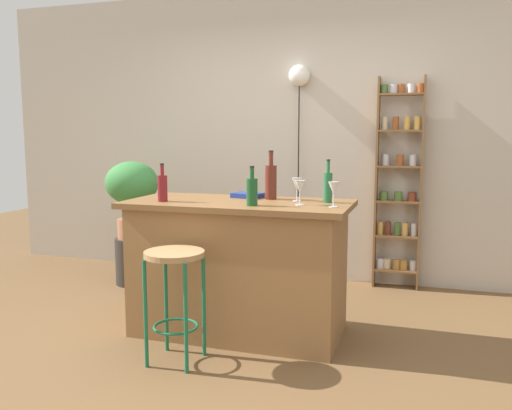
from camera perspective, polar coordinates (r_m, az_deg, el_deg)
The scene contains 16 objects.
ground at distance 3.68m, azimuth -3.47°, elevation -15.01°, with size 12.00×12.00×0.00m, color brown.
back_wall at distance 5.26m, azimuth 4.17°, elevation 7.44°, with size 6.40×0.10×2.80m, color #BCB2A3.
kitchen_counter at distance 3.80m, azimuth -1.88°, elevation -6.68°, with size 1.57×0.74×0.95m.
bar_stool at distance 3.34m, azimuth -8.72°, elevation -7.83°, with size 0.37×0.37×0.71m.
spice_shelf at distance 5.00m, azimuth 15.07°, elevation 2.27°, with size 0.41×0.14×1.93m.
plant_stool at distance 5.21m, azimuth -12.95°, elevation -5.85°, with size 0.35×0.35×0.44m, color #2D2823.
potted_plant at distance 5.09m, azimuth -13.18°, elevation 1.62°, with size 0.50×0.45×0.73m.
bottle_spirits_clear at distance 3.47m, azimuth -0.43°, elevation 1.54°, with size 0.07×0.07×0.26m.
bottle_wine_red at distance 3.66m, azimuth 7.73°, elevation 2.00°, with size 0.06×0.06×0.30m.
bottle_soda_blue at distance 3.81m, azimuth 1.61°, elevation 2.61°, with size 0.08×0.08×0.35m.
bottle_olive_oil at distance 3.74m, azimuth -10.01°, elevation 1.90°, with size 0.07×0.07×0.27m.
wine_glass_left at distance 3.71m, azimuth 4.43°, elevation 2.21°, with size 0.07×0.07×0.16m.
wine_glass_center at distance 3.52m, azimuth 4.74°, elevation 1.90°, with size 0.07×0.07×0.16m.
wine_glass_right at distance 3.44m, azimuth 8.34°, elevation 1.71°, with size 0.07×0.07×0.16m.
cookbook at distance 3.91m, azimuth -0.92°, elevation 1.05°, with size 0.21×0.15×0.04m, color navy.
pendant_globe_light at distance 5.17m, azimuth 4.67°, elevation 13.34°, with size 0.20×0.20×2.07m.
Camera 1 is at (1.24, -3.17, 1.42)m, focal length 37.23 mm.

